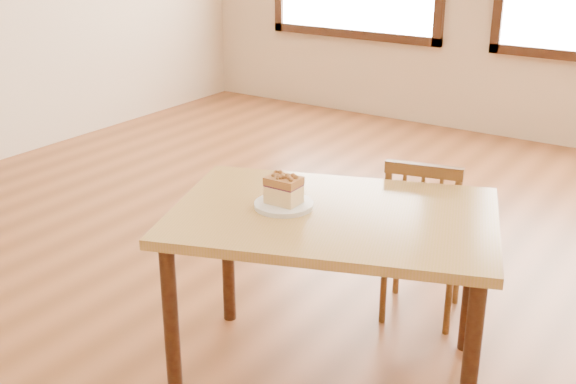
% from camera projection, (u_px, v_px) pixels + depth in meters
% --- Properties ---
extents(ground, '(8.00, 8.00, 0.00)m').
position_uv_depth(ground, '(286.00, 382.00, 3.01)').
color(ground, brown).
extents(cafe_table_main, '(1.45, 1.21, 0.75)m').
position_uv_depth(cafe_table_main, '(333.00, 234.00, 2.81)').
color(cafe_table_main, '#AF7F44').
rests_on(cafe_table_main, ground).
extents(cafe_chair_main, '(0.45, 0.45, 0.83)m').
position_uv_depth(cafe_chair_main, '(423.00, 237.00, 3.35)').
color(cafe_chair_main, '#593418').
rests_on(cafe_chair_main, ground).
extents(plate, '(0.23, 0.23, 0.02)m').
position_uv_depth(plate, '(284.00, 205.00, 2.82)').
color(plate, white).
rests_on(plate, cafe_table_main).
extents(cake_slice, '(0.14, 0.10, 0.12)m').
position_uv_depth(cake_slice, '(284.00, 189.00, 2.80)').
color(cake_slice, '#EAC884').
rests_on(cake_slice, plate).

